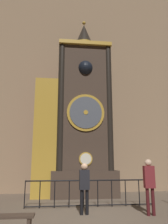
% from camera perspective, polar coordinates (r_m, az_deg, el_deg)
% --- Properties ---
extents(ground_plane, '(28.00, 28.00, 0.00)m').
position_cam_1_polar(ground_plane, '(7.56, 0.86, -25.86)').
color(ground_plane, brown).
extents(cathedral_back_wall, '(24.00, 0.32, 14.64)m').
position_cam_1_polar(cathedral_back_wall, '(13.74, -2.46, 11.56)').
color(cathedral_back_wall, '#997A5B').
rests_on(cathedral_back_wall, ground_plane).
extents(clock_tower, '(4.13, 1.82, 9.58)m').
position_cam_1_polar(clock_tower, '(11.37, -1.84, -1.62)').
color(clock_tower, '#423328').
rests_on(clock_tower, ground_plane).
extents(railing_fence, '(5.00, 0.05, 1.00)m').
position_cam_1_polar(railing_fence, '(8.95, 1.76, -20.10)').
color(railing_fence, black).
rests_on(railing_fence, ground_plane).
extents(visitor_near, '(0.34, 0.23, 1.65)m').
position_cam_1_polar(visitor_near, '(7.73, 0.09, -18.03)').
color(visitor_near, black).
rests_on(visitor_near, ground_plane).
extents(visitor_far, '(0.35, 0.24, 1.78)m').
position_cam_1_polar(visitor_far, '(7.91, 16.67, -16.79)').
color(visitor_far, '#461518').
rests_on(visitor_far, ground_plane).
extents(visitor_bench, '(1.16, 0.40, 0.44)m').
position_cam_1_polar(visitor_bench, '(6.24, -18.77, -25.34)').
color(visitor_bench, '#423328').
rests_on(visitor_bench, ground_plane).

